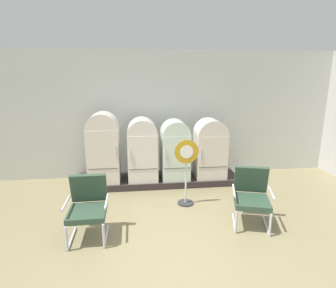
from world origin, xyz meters
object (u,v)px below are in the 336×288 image
refrigerator_1 (142,148)px  refrigerator_0 (103,146)px  refrigerator_3 (210,147)px  armchair_left (88,205)px  sign_stand (186,173)px  refrigerator_2 (175,148)px  armchair_right (251,194)px

refrigerator_1 → refrigerator_0: bearing=-178.4°
refrigerator_0 → refrigerator_3: (2.48, -0.02, -0.11)m
refrigerator_1 → armchair_left: (-0.94, -2.05, -0.37)m
refrigerator_3 → sign_stand: bearing=-125.4°
sign_stand → refrigerator_1: bearing=125.7°
armchair_left → refrigerator_2: bearing=49.9°
refrigerator_0 → refrigerator_2: (1.64, -0.01, -0.11)m
refrigerator_1 → armchair_right: (1.81, -1.99, -0.37)m
refrigerator_1 → refrigerator_2: 0.76m
refrigerator_0 → sign_stand: size_ratio=1.19×
refrigerator_1 → refrigerator_3: bearing=-1.6°
refrigerator_0 → refrigerator_1: 0.88m
refrigerator_2 → refrigerator_0: bearing=179.7°
refrigerator_1 → sign_stand: (0.82, -1.14, -0.25)m
armchair_right → refrigerator_2: bearing=118.2°
refrigerator_0 → refrigerator_1: refrigerator_0 is taller
refrigerator_2 → armchair_right: size_ratio=1.41×
refrigerator_1 → armchair_right: size_ratio=1.46×
refrigerator_3 → armchair_right: bearing=-83.8°
refrigerator_1 → armchair_right: refrigerator_1 is taller
refrigerator_1 → armchair_left: 2.28m
refrigerator_1 → sign_stand: 1.43m
refrigerator_1 → refrigerator_3: size_ratio=1.03×
refrigerator_3 → sign_stand: 1.36m
refrigerator_3 → armchair_left: (-2.53, -2.01, -0.35)m
refrigerator_3 → sign_stand: (-0.78, -1.10, -0.23)m
refrigerator_2 → armchair_left: bearing=-130.1°
refrigerator_0 → sign_stand: (1.70, -1.12, -0.33)m
refrigerator_1 → refrigerator_2: (0.76, -0.03, -0.02)m
refrigerator_1 → armchair_left: size_ratio=1.46×
armchair_right → sign_stand: bearing=139.4°
refrigerator_1 → refrigerator_3: 1.60m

